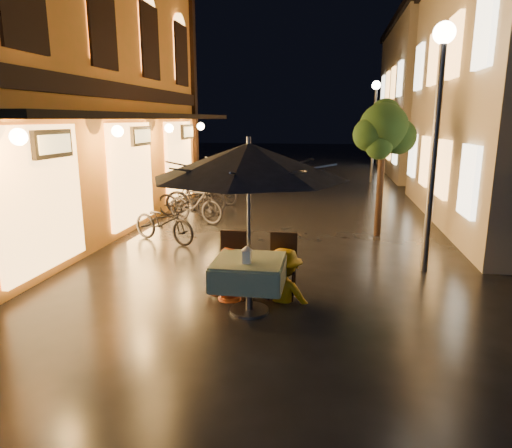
% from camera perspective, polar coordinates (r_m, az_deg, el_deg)
% --- Properties ---
extents(ground, '(90.00, 90.00, 0.00)m').
position_cam_1_polar(ground, '(6.94, -1.96, -9.82)').
color(ground, black).
rests_on(ground, ground).
extents(west_building, '(5.90, 11.40, 7.40)m').
position_cam_1_polar(west_building, '(12.46, -25.96, 16.46)').
color(west_building, gold).
rests_on(west_building, ground).
extents(east_building_far, '(7.30, 10.30, 7.30)m').
position_cam_1_polar(east_building_far, '(25.07, 24.49, 14.11)').
color(east_building_far, tan).
rests_on(east_building_far, ground).
extents(street_tree, '(1.43, 1.20, 3.15)m').
position_cam_1_polar(street_tree, '(10.84, 15.71, 11.11)').
color(street_tree, black).
rests_on(street_tree, ground).
extents(streetlamp_near, '(0.36, 0.36, 4.23)m').
position_cam_1_polar(streetlamp_near, '(8.45, 21.81, 13.65)').
color(streetlamp_near, '#59595E').
rests_on(streetlamp_near, ground).
extents(streetlamp_far, '(0.36, 0.36, 4.23)m').
position_cam_1_polar(streetlamp_far, '(20.34, 14.62, 13.25)').
color(streetlamp_far, '#59595E').
rests_on(streetlamp_far, ground).
extents(cafe_table, '(0.99, 0.99, 0.78)m').
position_cam_1_polar(cafe_table, '(6.43, -0.87, -6.09)').
color(cafe_table, '#59595E').
rests_on(cafe_table, ground).
extents(patio_umbrella, '(2.65, 2.65, 2.46)m').
position_cam_1_polar(patio_umbrella, '(6.10, -0.92, 7.90)').
color(patio_umbrella, '#59595E').
rests_on(patio_umbrella, ground).
extents(cafe_chair_left, '(0.42, 0.42, 0.97)m').
position_cam_1_polar(cafe_chair_left, '(7.21, -2.97, -4.38)').
color(cafe_chair_left, black).
rests_on(cafe_chair_left, ground).
extents(cafe_chair_right, '(0.42, 0.42, 0.97)m').
position_cam_1_polar(cafe_chair_right, '(7.09, 3.38, -4.70)').
color(cafe_chair_right, black).
rests_on(cafe_chair_right, ground).
extents(table_lantern, '(0.16, 0.16, 0.25)m').
position_cam_1_polar(table_lantern, '(6.18, -1.15, -3.68)').
color(table_lantern, white).
rests_on(table_lantern, cafe_table).
extents(person_orange, '(0.77, 0.61, 1.54)m').
position_cam_1_polar(person_orange, '(6.93, -3.56, -3.11)').
color(person_orange, '#D8571D').
rests_on(person_orange, ground).
extents(person_yellow, '(1.10, 0.77, 1.55)m').
position_cam_1_polar(person_yellow, '(6.84, 3.56, -3.28)').
color(person_yellow, '#D79708').
rests_on(person_yellow, ground).
extents(bicycle_0, '(1.84, 1.28, 0.92)m').
position_cam_1_polar(bicycle_0, '(10.31, -11.45, 0.25)').
color(bicycle_0, black).
rests_on(bicycle_0, ground).
extents(bicycle_1, '(1.76, 1.00, 1.02)m').
position_cam_1_polar(bicycle_1, '(12.12, -7.60, 2.52)').
color(bicycle_1, black).
rests_on(bicycle_1, ground).
extents(bicycle_2, '(1.91, 0.89, 0.96)m').
position_cam_1_polar(bicycle_2, '(12.89, -8.63, 3.00)').
color(bicycle_2, black).
rests_on(bicycle_2, ground).
extents(bicycle_3, '(1.79, 0.68, 1.05)m').
position_cam_1_polar(bicycle_3, '(13.19, -7.57, 3.45)').
color(bicycle_3, black).
rests_on(bicycle_3, ground).
extents(bicycle_4, '(1.72, 1.10, 0.85)m').
position_cam_1_polar(bicycle_4, '(14.81, -5.04, 4.17)').
color(bicycle_4, black).
rests_on(bicycle_4, ground).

